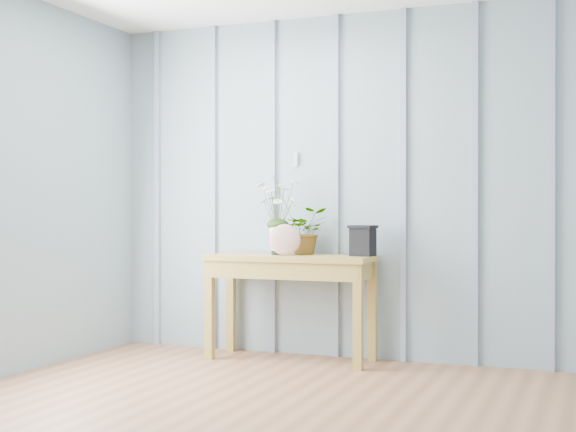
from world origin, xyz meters
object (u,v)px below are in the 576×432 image
at_px(felt_disc_vessel, 285,240).
at_px(carved_box, 363,240).
at_px(sideboard, 291,271).
at_px(daisy_vase, 278,206).

xyz_separation_m(felt_disc_vessel, carved_box, (0.53, 0.13, -0.00)).
distance_m(sideboard, daisy_vase, 0.48).
bearing_deg(sideboard, carved_box, 7.08).
relative_size(daisy_vase, felt_disc_vessel, 2.55).
bearing_deg(felt_disc_vessel, daisy_vase, 122.12).
bearing_deg(carved_box, daisy_vase, -176.34).
distance_m(sideboard, felt_disc_vessel, 0.24).
bearing_deg(carved_box, sideboard, -172.92).
xyz_separation_m(sideboard, daisy_vase, (-0.11, 0.02, 0.47)).
bearing_deg(carved_box, felt_disc_vessel, -166.54).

